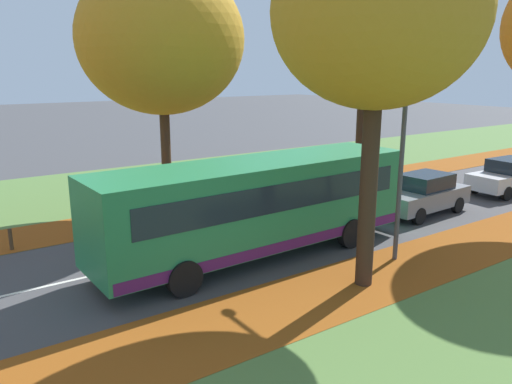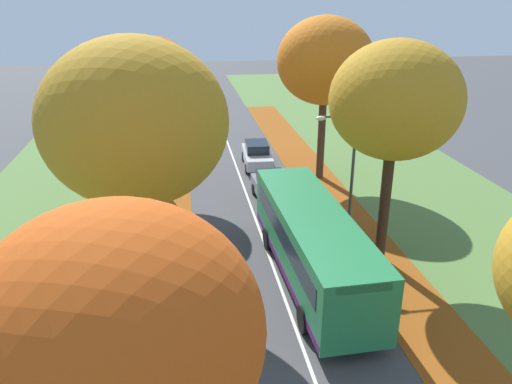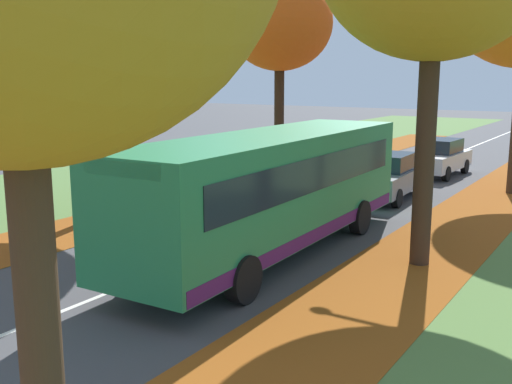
% 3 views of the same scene
% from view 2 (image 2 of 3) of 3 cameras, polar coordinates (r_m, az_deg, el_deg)
% --- Properties ---
extents(grass_verge_left, '(12.00, 90.00, 0.01)m').
position_cam_2_polar(grass_verge_left, '(28.34, -19.62, -1.97)').
color(grass_verge_left, '#517538').
rests_on(grass_verge_left, ground).
extents(leaf_litter_left, '(2.80, 60.00, 0.00)m').
position_cam_2_polar(leaf_litter_left, '(22.40, -10.48, -7.49)').
color(leaf_litter_left, '#8C4714').
rests_on(leaf_litter_left, grass_verge_left).
extents(grass_verge_right, '(12.00, 90.00, 0.01)m').
position_cam_2_polar(grass_verge_right, '(30.57, 16.47, 0.17)').
color(grass_verge_right, '#517538').
rests_on(grass_verge_right, ground).
extents(leaf_litter_right, '(2.80, 60.00, 0.00)m').
position_cam_2_polar(leaf_litter_right, '(23.82, 12.30, -5.75)').
color(leaf_litter_right, '#8C4714').
rests_on(leaf_litter_right, grass_verge_right).
extents(road_centre_line, '(0.12, 80.00, 0.01)m').
position_cam_2_polar(road_centre_line, '(28.01, -0.86, -0.91)').
color(road_centre_line, silver).
rests_on(road_centre_line, ground).
extents(tree_left_nearest, '(4.93, 4.93, 7.89)m').
position_cam_2_polar(tree_left_nearest, '(8.82, -15.58, -15.33)').
color(tree_left_nearest, '#382619').
rests_on(tree_left_nearest, ground).
extents(tree_left_near, '(6.39, 6.39, 9.65)m').
position_cam_2_polar(tree_left_near, '(17.51, -13.68, 7.73)').
color(tree_left_near, '#422D1E').
rests_on(tree_left_near, ground).
extents(tree_left_mid, '(4.63, 4.63, 8.74)m').
position_cam_2_polar(tree_left_mid, '(28.24, -11.82, 12.82)').
color(tree_left_mid, black).
rests_on(tree_left_mid, ground).
extents(tree_right_near, '(5.16, 5.16, 9.30)m').
position_cam_2_polar(tree_right_near, '(20.31, 15.64, 9.95)').
color(tree_right_near, '#382619').
rests_on(tree_right_near, ground).
extents(tree_right_mid, '(5.62, 5.62, 9.69)m').
position_cam_2_polar(tree_right_mid, '(30.05, 7.91, 14.58)').
color(tree_right_mid, '#422D1E').
rests_on(tree_right_mid, ground).
extents(bollard_fifth, '(0.12, 0.12, 0.69)m').
position_cam_2_polar(bollard_fifth, '(16.94, -7.27, -16.71)').
color(bollard_fifth, '#4C3823').
rests_on(bollard_fifth, ground).
extents(streetlamp_right, '(1.89, 0.28, 6.00)m').
position_cam_2_polar(streetlamp_right, '(22.66, 10.25, 3.21)').
color(streetlamp_right, '#47474C').
rests_on(streetlamp_right, ground).
extents(bus, '(2.87, 10.46, 2.98)m').
position_cam_2_polar(bus, '(19.92, 6.48, -5.65)').
color(bus, '#237A47').
rests_on(bus, ground).
extents(car_grey_lead, '(1.94, 4.28, 1.62)m').
position_cam_2_polar(car_grey_lead, '(27.46, 1.93, 0.43)').
color(car_grey_lead, slate).
rests_on(car_grey_lead, ground).
extents(car_silver_following, '(1.94, 4.28, 1.62)m').
position_cam_2_polar(car_silver_following, '(33.21, 0.11, 4.30)').
color(car_silver_following, '#B7BABF').
rests_on(car_silver_following, ground).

